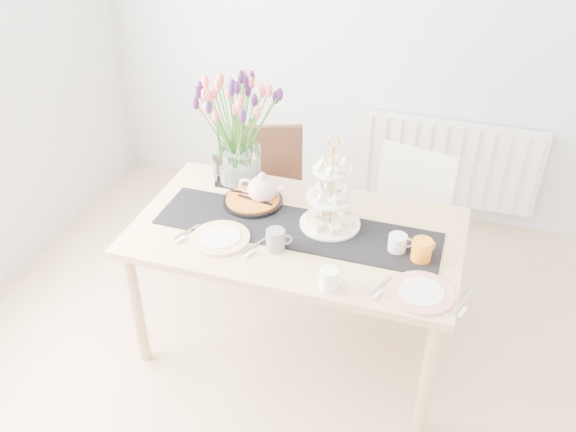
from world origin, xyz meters
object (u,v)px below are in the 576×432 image
(chair_brown, at_px, (268,187))
(teapot, at_px, (262,189))
(mug_orange, at_px, (422,251))
(cream_jug, at_px, (397,243))
(plate_right, at_px, (421,293))
(tulip_vase, at_px, (235,115))
(mug_white, at_px, (329,279))
(tart_tin, at_px, (253,201))
(mug_grey, at_px, (275,240))
(dining_table, at_px, (297,242))
(radiator, at_px, (448,163))
(chair_white, at_px, (406,216))
(cake_stand, at_px, (331,205))
(plate_left, at_px, (220,238))

(chair_brown, relative_size, teapot, 3.48)
(mug_orange, bearing_deg, cream_jug, 113.23)
(plate_right, bearing_deg, tulip_vase, 149.71)
(chair_brown, distance_m, plate_right, 1.47)
(plate_right, bearing_deg, mug_white, -168.39)
(mug_orange, xyz_separation_m, plate_right, (0.04, -0.23, -0.05))
(cream_jug, bearing_deg, chair_brown, 125.53)
(chair_brown, xyz_separation_m, tart_tin, (0.12, -0.56, 0.26))
(mug_grey, bearing_deg, mug_orange, -8.79)
(dining_table, bearing_deg, tart_tin, 152.73)
(radiator, xyz_separation_m, tart_tin, (-0.92, -1.32, 0.32))
(teapot, distance_m, tart_tin, 0.08)
(chair_white, distance_m, teapot, 0.89)
(cake_stand, bearing_deg, plate_right, -36.70)
(tart_tin, distance_m, mug_orange, 0.92)
(chair_white, height_order, mug_orange, chair_white)
(chair_white, distance_m, mug_orange, 0.75)
(radiator, xyz_separation_m, plate_right, (0.01, -1.76, 0.31))
(tart_tin, relative_size, plate_right, 1.11)
(radiator, height_order, chair_brown, chair_brown)
(mug_white, xyz_separation_m, plate_right, (0.39, 0.08, -0.04))
(tulip_vase, relative_size, plate_left, 2.53)
(cream_jug, relative_size, mug_orange, 0.79)
(dining_table, xyz_separation_m, plate_left, (-0.32, -0.19, 0.08))
(plate_left, xyz_separation_m, plate_right, (0.97, -0.10, -0.00))
(teapot, bearing_deg, cream_jug, -14.01)
(cake_stand, distance_m, cream_jug, 0.37)
(teapot, xyz_separation_m, mug_orange, (0.85, -0.24, -0.02))
(radiator, relative_size, cream_jug, 13.89)
(mug_grey, height_order, plate_right, mug_grey)
(radiator, distance_m, chair_brown, 1.28)
(tart_tin, relative_size, mug_orange, 2.84)
(radiator, distance_m, plate_left, 1.94)
(teapot, relative_size, plate_left, 0.88)
(chair_white, bearing_deg, plate_right, -66.65)
(chair_white, distance_m, tart_tin, 0.92)
(cake_stand, relative_size, mug_grey, 4.18)
(mug_white, bearing_deg, cream_jug, 49.27)
(teapot, bearing_deg, chair_white, 33.64)
(tart_tin, bearing_deg, mug_grey, -54.36)
(mug_grey, distance_m, plate_right, 0.70)
(plate_right, bearing_deg, radiator, 90.40)
(radiator, xyz_separation_m, chair_brown, (-1.03, -0.75, 0.05))
(tart_tin, height_order, plate_right, tart_tin)
(cream_jug, bearing_deg, mug_white, -139.26)
(mug_grey, bearing_deg, chair_brown, 92.27)
(dining_table, distance_m, tart_tin, 0.33)
(radiator, distance_m, teapot, 1.60)
(dining_table, xyz_separation_m, chair_brown, (-0.40, 0.71, -0.17))
(radiator, bearing_deg, tulip_vase, -133.77)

